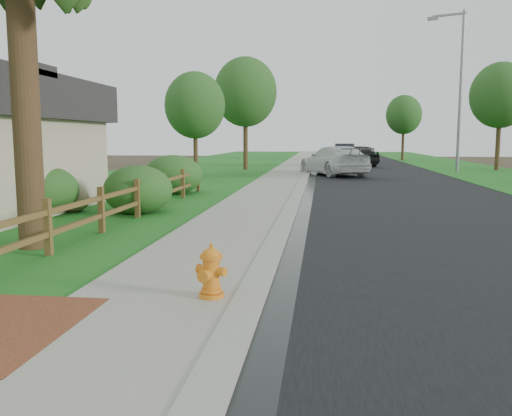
# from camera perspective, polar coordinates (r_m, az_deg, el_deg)

# --- Properties ---
(ground) EXTENTS (120.00, 120.00, 0.00)m
(ground) POSITION_cam_1_polar(r_m,az_deg,el_deg) (6.85, -4.66, -11.24)
(ground) COLOR #31291A
(road) EXTENTS (8.00, 90.00, 0.02)m
(road) POSITION_cam_1_polar(r_m,az_deg,el_deg) (41.54, 11.53, 4.23)
(road) COLOR black
(road) RESTS_ON ground
(curb) EXTENTS (0.40, 90.00, 0.12)m
(curb) POSITION_cam_1_polar(r_m,az_deg,el_deg) (41.42, 5.71, 4.41)
(curb) COLOR gray
(curb) RESTS_ON ground
(wet_gutter) EXTENTS (0.50, 90.00, 0.00)m
(wet_gutter) POSITION_cam_1_polar(r_m,az_deg,el_deg) (41.42, 6.20, 4.35)
(wet_gutter) COLOR black
(wet_gutter) RESTS_ON road
(sidewalk) EXTENTS (2.20, 90.00, 0.10)m
(sidewalk) POSITION_cam_1_polar(r_m,az_deg,el_deg) (41.47, 3.91, 4.41)
(sidewalk) COLOR gray
(sidewalk) RESTS_ON ground
(grass_strip) EXTENTS (1.60, 90.00, 0.06)m
(grass_strip) POSITION_cam_1_polar(r_m,az_deg,el_deg) (41.62, 1.29, 4.41)
(grass_strip) COLOR #1F5D1A
(grass_strip) RESTS_ON ground
(lawn_near) EXTENTS (9.00, 90.00, 0.04)m
(lawn_near) POSITION_cam_1_polar(r_m,az_deg,el_deg) (42.45, -5.73, 4.42)
(lawn_near) COLOR #1F5D1A
(lawn_near) RESTS_ON ground
(verge_far) EXTENTS (6.00, 90.00, 0.04)m
(verge_far) POSITION_cam_1_polar(r_m,az_deg,el_deg) (42.64, 20.83, 3.99)
(verge_far) COLOR #1F5D1A
(verge_far) RESTS_ON ground
(ranch_fence) EXTENTS (0.12, 16.92, 1.10)m
(ranch_fence) POSITION_cam_1_polar(r_m,az_deg,el_deg) (13.77, -14.04, 0.62)
(ranch_fence) COLOR #443016
(ranch_fence) RESTS_ON ground
(fire_hydrant) EXTENTS (0.47, 0.38, 0.72)m
(fire_hydrant) POSITION_cam_1_polar(r_m,az_deg,el_deg) (7.18, -4.76, -6.80)
(fire_hydrant) COLOR orange
(fire_hydrant) RESTS_ON sidewalk
(white_suv) EXTENTS (4.56, 6.32, 1.70)m
(white_suv) POSITION_cam_1_polar(r_m,az_deg,el_deg) (32.05, 8.22, 4.96)
(white_suv) COLOR silver
(white_suv) RESTS_ON road
(dark_car_mid) EXTENTS (3.43, 5.26, 1.66)m
(dark_car_mid) POSITION_cam_1_polar(r_m,az_deg,el_deg) (42.96, 10.61, 5.48)
(dark_car_mid) COLOR black
(dark_car_mid) RESTS_ON road
(dark_car_far) EXTENTS (1.85, 5.05, 1.65)m
(dark_car_far) POSITION_cam_1_polar(r_m,az_deg,el_deg) (51.08, 9.29, 5.79)
(dark_car_far) COLOR black
(dark_car_far) RESTS_ON road
(streetlight) EXTENTS (2.21, 1.09, 10.05)m
(streetlight) POSITION_cam_1_polar(r_m,az_deg,el_deg) (37.17, 20.48, 12.34)
(streetlight) COLOR slate
(streetlight) RESTS_ON ground
(boulder) EXTENTS (1.34, 1.13, 0.77)m
(boulder) POSITION_cam_1_polar(r_m,az_deg,el_deg) (16.76, -19.00, 0.81)
(boulder) COLOR brown
(boulder) RESTS_ON ground
(shrub_b) EXTENTS (2.60, 2.60, 1.44)m
(shrub_b) POSITION_cam_1_polar(r_m,az_deg,el_deg) (16.34, -21.69, 1.72)
(shrub_b) COLOR #1F4B1B
(shrub_b) RESTS_ON ground
(shrub_c) EXTENTS (2.13, 2.13, 1.42)m
(shrub_c) POSITION_cam_1_polar(r_m,az_deg,el_deg) (15.85, -12.32, 1.87)
(shrub_c) COLOR #1F4B1B
(shrub_c) RESTS_ON ground
(shrub_d) EXTENTS (2.55, 2.55, 1.54)m
(shrub_d) POSITION_cam_1_polar(r_m,az_deg,el_deg) (21.19, -8.72, 3.47)
(shrub_d) COLOR #1F4B1B
(shrub_d) RESTS_ON ground
(tree_near_left) EXTENTS (3.19, 3.19, 5.65)m
(tree_near_left) POSITION_cam_1_polar(r_m,az_deg,el_deg) (29.19, -6.44, 10.68)
(tree_near_left) COLOR #3A2D18
(tree_near_left) RESTS_ON ground
(tree_mid_left) EXTENTS (4.25, 4.25, 7.59)m
(tree_mid_left) POSITION_cam_1_polar(r_m,az_deg,el_deg) (37.26, -1.12, 12.09)
(tree_mid_left) COLOR #3A2D18
(tree_mid_left) RESTS_ON ground
(tree_mid_right) EXTENTS (3.96, 3.96, 7.18)m
(tree_mid_right) POSITION_cam_1_polar(r_m,az_deg,el_deg) (40.09, 24.35, 10.74)
(tree_mid_right) COLOR #3A2D18
(tree_mid_right) RESTS_ON ground
(tree_far_right) EXTENTS (3.40, 3.40, 6.28)m
(tree_far_right) POSITION_cam_1_polar(r_m,az_deg,el_deg) (54.46, 15.30, 9.44)
(tree_far_right) COLOR #3A2D18
(tree_far_right) RESTS_ON ground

